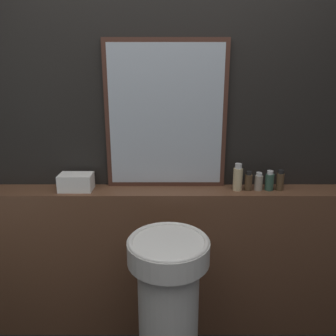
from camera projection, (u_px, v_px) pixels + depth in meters
The scene contains 10 objects.
wall_back at pixel (166, 131), 1.92m from camera, with size 8.00×0.06×2.50m.
vanity_counter at pixel (166, 261), 2.02m from camera, with size 2.87×0.20×0.93m.
pedestal_sink at pixel (168, 309), 1.61m from camera, with size 0.38×0.38×0.85m.
mirror at pixel (166, 116), 1.85m from camera, with size 0.69×0.03×0.83m.
towel_stack at pixel (76, 182), 1.88m from camera, with size 0.19×0.12×0.10m.
shampoo_bottle at pixel (237, 178), 1.87m from camera, with size 0.05×0.05×0.16m.
conditioner_bottle at pixel (248, 181), 1.88m from camera, with size 0.04×0.04×0.11m.
lotion_bottle at pixel (258, 182), 1.88m from camera, with size 0.05×0.05×0.10m.
body_wash_bottle at pixel (269, 181), 1.88m from camera, with size 0.05×0.05×0.12m.
hand_soap_bottle at pixel (280, 181), 1.87m from camera, with size 0.04×0.04×0.12m.
Camera 1 is at (0.01, -0.52, 1.58)m, focal length 35.00 mm.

